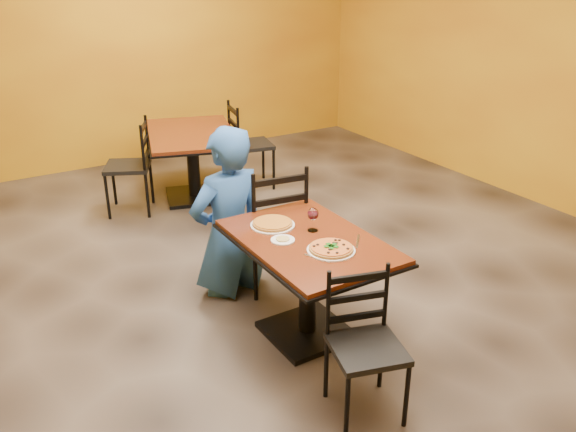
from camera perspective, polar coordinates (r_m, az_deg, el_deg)
floor at (r=4.72m, az=-1.53°, el=-8.15°), size 7.00×8.00×0.01m
wall_back at (r=7.81m, az=-17.08°, el=15.37°), size 7.00×0.01×3.00m
table_main at (r=4.07m, az=1.93°, el=-4.64°), size 0.83×1.23×0.75m
table_second at (r=6.58m, az=-9.08°, el=6.32°), size 1.28×1.57×0.75m
chair_main_near at (r=3.50m, az=7.53°, el=-12.48°), size 0.49×0.49×0.87m
chair_main_far at (r=4.75m, az=-1.71°, el=-0.80°), size 0.53×0.53×1.04m
chair_second_left at (r=6.38m, az=-15.00°, el=4.53°), size 0.59×0.59×0.97m
chair_second_right at (r=6.89m, az=-3.51°, el=6.74°), size 0.53×0.53×0.98m
diner at (r=4.63m, az=-5.76°, el=0.47°), size 0.70×0.50×1.35m
plate_main at (r=3.83m, az=4.12°, el=-3.27°), size 0.31×0.31×0.01m
pizza_main at (r=3.82m, az=4.12°, el=-3.05°), size 0.28×0.28×0.02m
plate_far at (r=4.17m, az=-1.48°, el=-0.86°), size 0.31×0.31×0.01m
pizza_far at (r=4.16m, az=-1.49°, el=-0.66°), size 0.28×0.28×0.02m
side_plate at (r=3.95m, az=-0.50°, el=-2.30°), size 0.16×0.16×0.01m
dip at (r=3.95m, az=-0.50°, el=-2.18°), size 0.09×0.09×0.01m
wine_glass at (r=4.07m, az=2.38°, el=-0.24°), size 0.08×0.08×0.18m
fork at (r=3.73m, az=2.77°, el=-4.04°), size 0.09×0.18×0.00m
knife at (r=3.97m, az=6.64°, el=-2.40°), size 0.15×0.17×0.00m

